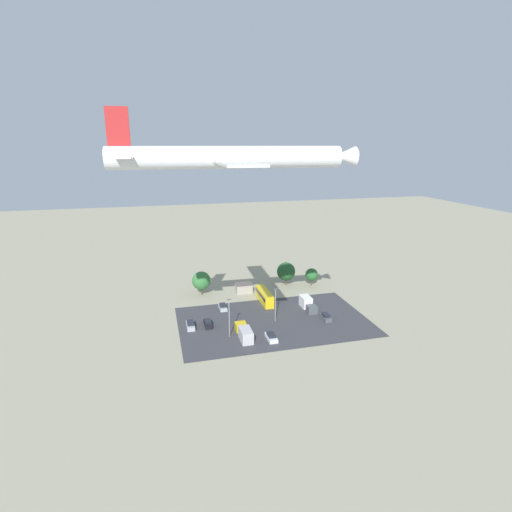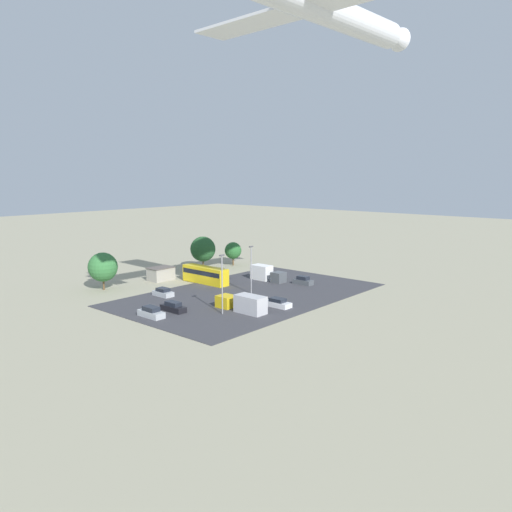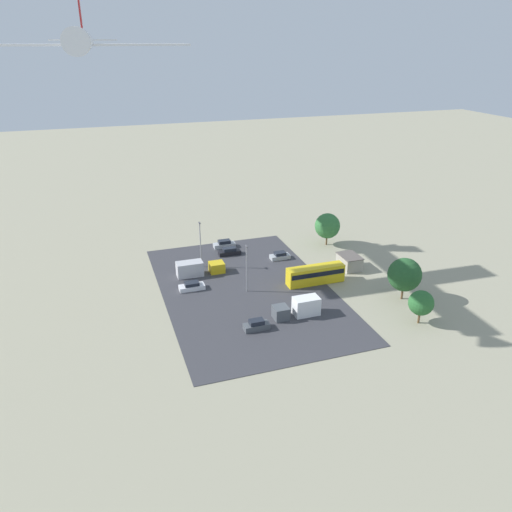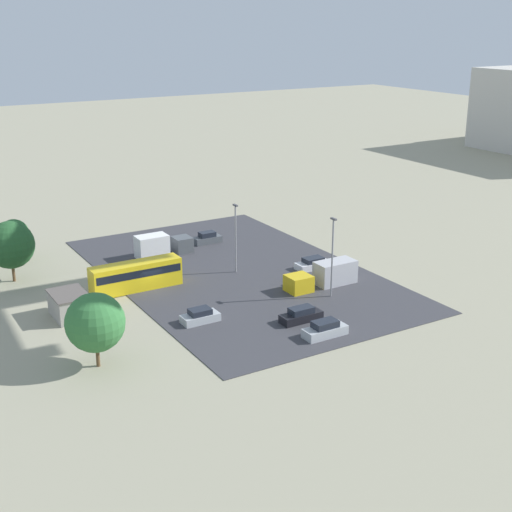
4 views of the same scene
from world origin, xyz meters
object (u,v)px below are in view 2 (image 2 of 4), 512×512
at_px(shed_building, 161,274).
at_px(parked_car_4, 173,307).
at_px(parked_car_2, 163,293).
at_px(parked_truck_1, 266,274).
at_px(parked_car_1, 278,303).
at_px(parked_truck_0, 243,303).
at_px(bus, 205,274).
at_px(parked_car_3, 303,281).
at_px(airplane, 314,5).
at_px(parked_car_0, 151,313).

distance_m(shed_building, parked_car_4, 24.97).
xyz_separation_m(parked_car_2, parked_truck_1, (-22.57, 5.37, 0.77)).
distance_m(parked_car_1, parked_truck_0, 6.31).
relative_size(bus, parked_car_2, 2.69).
height_order(parked_car_4, parked_truck_1, parked_truck_1).
xyz_separation_m(parked_car_2, parked_car_3, (-24.41, 13.36, 0.07)).
distance_m(shed_building, parked_car_3, 29.42).
distance_m(parked_truck_0, airplane, 43.48).
bearing_deg(parked_truck_1, airplane, 48.13).
height_order(shed_building, parked_car_1, shed_building).
xyz_separation_m(parked_car_2, parked_truck_0, (-2.00, 17.78, 0.67)).
bearing_deg(airplane, parked_car_3, 129.19).
height_order(shed_building, parked_car_0, shed_building).
distance_m(shed_building, airplane, 61.50).
relative_size(bus, airplane, 0.26).
relative_size(parked_car_2, parked_car_4, 0.87).
bearing_deg(parked_car_0, parked_car_2, -136.18).
distance_m(parked_car_4, parked_truck_0, 11.24).
relative_size(bus, parked_car_0, 2.34).
distance_m(parked_car_1, parked_car_2, 21.61).
height_order(parked_car_0, parked_car_4, parked_car_0).
xyz_separation_m(parked_car_1, parked_truck_0, (5.81, -2.37, 0.68)).
distance_m(parked_car_2, parked_truck_1, 23.21).
bearing_deg(parked_car_2, parked_car_0, -136.18).
xyz_separation_m(parked_truck_0, parked_truck_1, (-20.56, -12.41, 0.11)).
bearing_deg(airplane, bus, 159.26).
bearing_deg(parked_car_0, parked_car_4, 179.63).
height_order(bus, airplane, airplane).
height_order(parked_car_1, parked_truck_1, parked_truck_1).
xyz_separation_m(bus, parked_truck_0, (10.48, 19.98, -0.51)).
xyz_separation_m(bus, parked_car_4, (17.85, 11.51, -1.14)).
xyz_separation_m(parked_car_0, parked_car_2, (-9.67, -9.28, -0.07)).
xyz_separation_m(parked_car_1, parked_car_4, (13.17, -10.84, 0.05)).
relative_size(bus, parked_car_3, 2.71).
xyz_separation_m(parked_car_0, parked_car_1, (-17.48, 10.87, -0.09)).
bearing_deg(parked_car_1, parked_car_2, -68.81).
xyz_separation_m(bus, airplane, (15.37, 35.96, 39.63)).
bearing_deg(shed_building, parked_truck_1, 129.87).
height_order(shed_building, parked_car_4, shed_building).
bearing_deg(bus, parked_car_2, 9.99).
xyz_separation_m(bus, parked_car_0, (22.16, 11.48, -1.10)).
distance_m(shed_building, parked_truck_1, 21.87).
relative_size(parked_car_0, parked_truck_1, 0.60).
height_order(parked_car_0, parked_car_3, parked_car_3).
bearing_deg(bus, parked_car_0, 27.39).
distance_m(parked_car_2, parked_car_4, 10.74).
height_order(bus, parked_car_3, bus).
height_order(shed_building, parked_car_3, shed_building).
bearing_deg(shed_building, parked_car_0, 48.64).
bearing_deg(parked_car_4, parked_car_1, -39.45).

